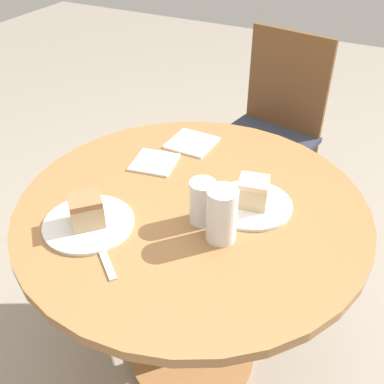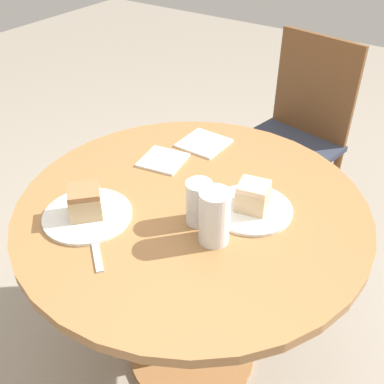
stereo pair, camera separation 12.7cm
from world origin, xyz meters
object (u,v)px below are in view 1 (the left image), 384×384
at_px(plate_near, 89,223).
at_px(glass_water, 222,217).
at_px(cake_slice_far, 253,192).
at_px(chair, 267,135).
at_px(glass_lemonade, 202,204).
at_px(cake_slice_near, 86,210).
at_px(plate_far, 252,204).

relative_size(plate_near, glass_water, 1.62).
xyz_separation_m(cake_slice_far, glass_water, (-0.02, -0.16, 0.02)).
bearing_deg(chair, glass_lemonade, -72.04).
bearing_deg(plate_near, cake_slice_near, 0.00).
bearing_deg(plate_far, glass_water, -98.50).
height_order(cake_slice_near, glass_water, glass_water).
xyz_separation_m(plate_near, glass_lemonade, (0.26, 0.16, 0.05)).
bearing_deg(glass_lemonade, plate_near, -149.20).
distance_m(plate_far, cake_slice_far, 0.04).
relative_size(plate_near, cake_slice_near, 2.08).
bearing_deg(plate_near, plate_far, 37.61).
relative_size(glass_lemonade, glass_water, 0.83).
height_order(chair, plate_far, chair).
distance_m(plate_near, plate_far, 0.46).
distance_m(cake_slice_near, glass_water, 0.36).
distance_m(glass_lemonade, glass_water, 0.09).
height_order(cake_slice_far, glass_lemonade, glass_lemonade).
height_order(plate_far, glass_lemonade, glass_lemonade).
bearing_deg(cake_slice_near, cake_slice_far, 37.61).
distance_m(chair, glass_lemonade, 0.99).
bearing_deg(cake_slice_far, plate_far, 180.00).
bearing_deg(cake_slice_far, glass_lemonade, -128.88).
xyz_separation_m(glass_lemonade, glass_water, (0.07, -0.04, 0.01)).
height_order(plate_near, glass_water, glass_water).
bearing_deg(glass_lemonade, plate_far, 51.12).
xyz_separation_m(plate_near, plate_far, (0.36, 0.28, 0.00)).
relative_size(plate_far, glass_lemonade, 1.82).
xyz_separation_m(chair, cake_slice_near, (-0.14, -1.10, 0.28)).
height_order(chair, plate_near, chair).
relative_size(chair, plate_far, 4.04).
height_order(cake_slice_far, glass_water, glass_water).
relative_size(cake_slice_near, glass_lemonade, 0.93).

